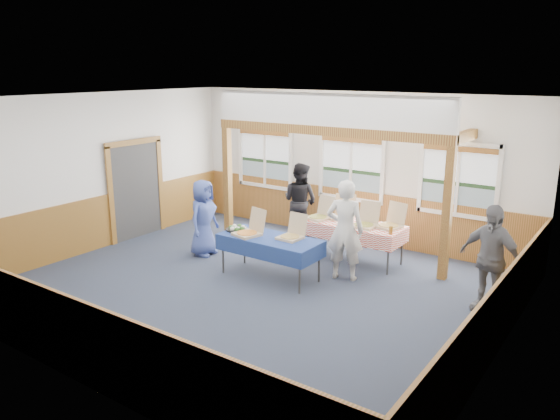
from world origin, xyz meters
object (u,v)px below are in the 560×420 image
object	(u,v)px
table_right	(355,226)
woman_black	(300,201)
person_grey	(490,259)
table_left	(270,240)
woman_white	(345,230)
man_blue	(203,218)

from	to	relation	value
table_right	woman_black	xyz separation A→B (m)	(-1.67, 0.62, 0.14)
person_grey	table_left	bearing A→B (deg)	-151.48
woman_white	man_blue	size ratio (longest dim) A/B	1.18
woman_white	man_blue	bearing A→B (deg)	-8.14
table_right	man_blue	distance (m)	3.00
woman_white	person_grey	distance (m)	2.45
table_left	woman_white	size ratio (longest dim) A/B	1.08
man_blue	person_grey	xyz separation A→B (m)	(5.39, 0.55, 0.08)
table_left	woman_white	distance (m)	1.34
table_left	table_right	xyz separation A→B (m)	(0.83, 1.65, 0.00)
table_left	table_right	distance (m)	1.85
table_left	woman_black	bearing A→B (deg)	119.55
table_left	person_grey	distance (m)	3.66
table_right	woman_white	bearing A→B (deg)	-59.21
table_left	woman_white	world-z (taller)	woman_white
table_right	person_grey	world-z (taller)	person_grey
table_right	woman_black	bearing A→B (deg)	173.55
woman_black	man_blue	world-z (taller)	woman_black
woman_white	man_blue	world-z (taller)	woman_white
table_left	person_grey	world-z (taller)	person_grey
woman_white	man_blue	distance (m)	2.98
man_blue	table_right	bearing A→B (deg)	-69.79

